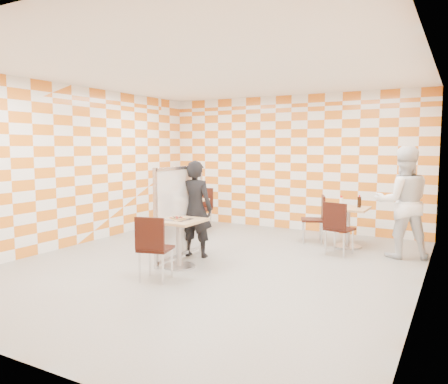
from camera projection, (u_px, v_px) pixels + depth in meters
The scene contains 15 objects.
room_shell at pixel (229, 169), 7.23m from camera, with size 7.00×7.00×7.00m.
main_table at pixel (179, 235), 6.74m from camera, with size 0.70×0.70×0.75m.
second_table at pixel (348, 220), 8.07m from camera, with size 0.70×0.70×0.75m.
empty_table at pixel (187, 210), 9.31m from camera, with size 0.70×0.70×0.75m.
chair_main_front at pixel (153, 244), 5.98m from camera, with size 0.52×0.52×0.92m.
chair_second_front at pixel (337, 224), 7.45m from camera, with size 0.50×0.51×0.92m.
chair_second_side at pixel (317, 215), 8.44m from camera, with size 0.55×0.55×0.92m.
chair_empty_near at pixel (172, 212), 8.81m from camera, with size 0.55×0.56×0.92m.
chair_empty_far at pixel (203, 205), 9.92m from camera, with size 0.47×0.47×0.92m.
partition at pixel (180, 212), 7.19m from camera, with size 0.08×1.38×1.55m.
man_dark at pixel (195, 209), 7.37m from camera, with size 0.60×0.39×1.64m, color black.
man_white at pixel (403, 202), 7.32m from camera, with size 0.91×0.71×1.87m, color white.
pizza_on_foil at pixel (178, 218), 6.70m from camera, with size 0.40×0.40×0.04m.
sport_bottle at pixel (341, 201), 8.21m from camera, with size 0.06×0.06×0.20m.
soda_bottle at pixel (359, 202), 8.02m from camera, with size 0.07×0.07×0.23m.
Camera 1 is at (3.41, -5.83, 1.87)m, focal length 35.00 mm.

